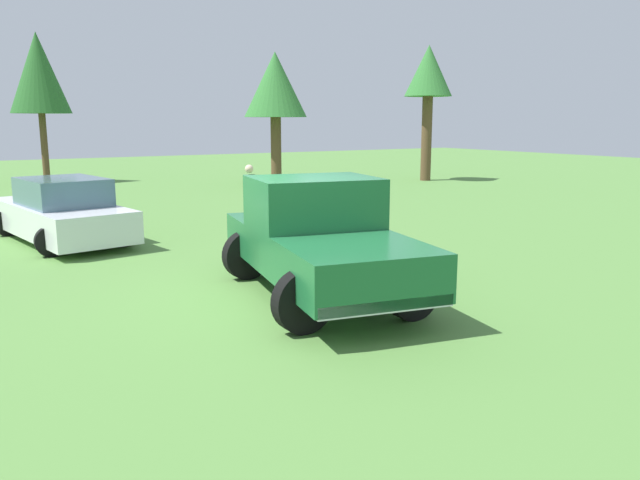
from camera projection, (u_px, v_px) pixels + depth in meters
name	position (u px, v px, depth m)	size (l,w,h in m)	color
ground_plane	(285.00, 294.00, 9.95)	(80.00, 80.00, 0.00)	#54843D
pickup_truck	(317.00, 235.00, 9.71)	(2.97, 4.99, 1.84)	black
sedan_near	(62.00, 213.00, 14.13)	(2.60, 4.90, 1.45)	black
person_bystander	(250.00, 193.00, 15.92)	(0.34, 0.34, 1.61)	navy
tree_back_left	(428.00, 76.00, 28.00)	(2.13, 2.13, 6.02)	brown
tree_back_right	(38.00, 74.00, 26.84)	(2.51, 2.51, 6.43)	brown
tree_far_center	(275.00, 86.00, 26.29)	(2.64, 2.64, 5.54)	brown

